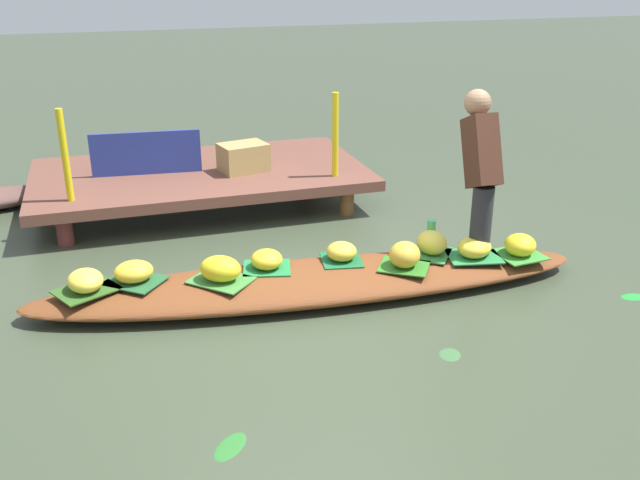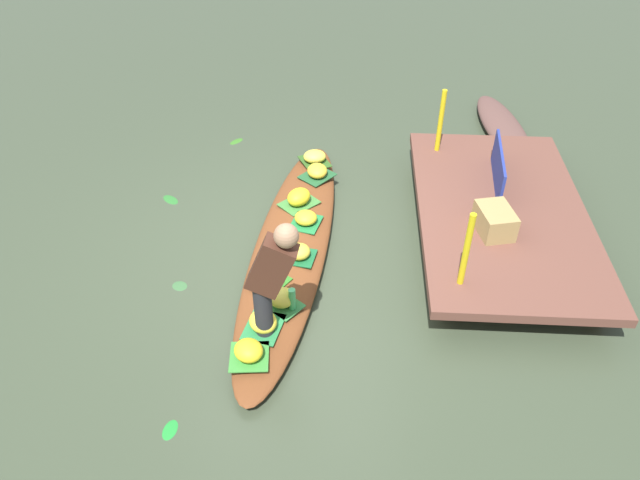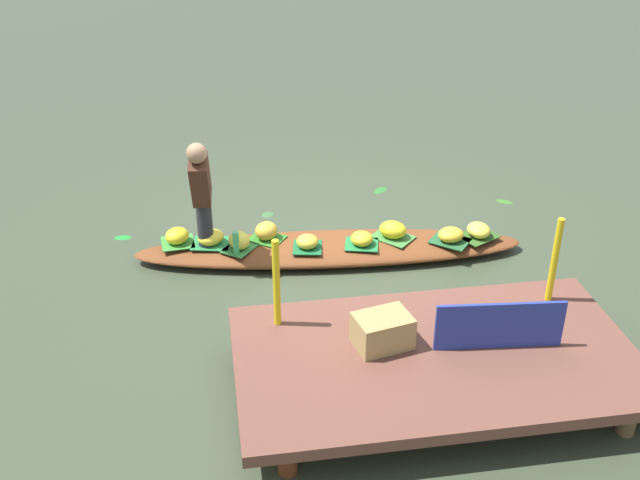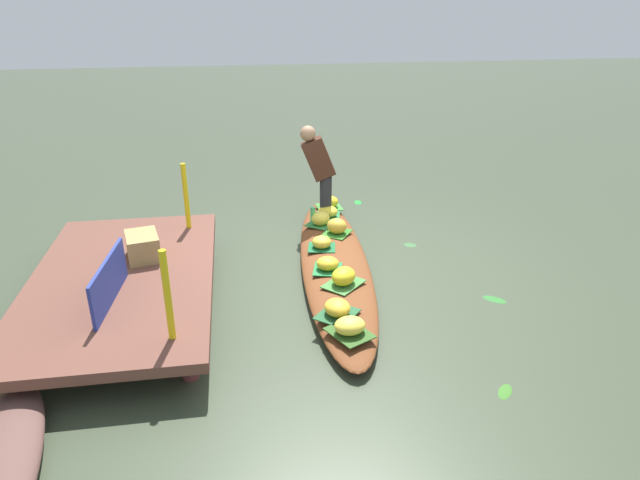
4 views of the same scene
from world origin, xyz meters
name	(u,v)px [view 4 (image 4 of 4)]	position (x,y,z in m)	size (l,w,h in m)	color
canal_water	(335,271)	(0.00, 0.00, 0.00)	(40.00, 40.00, 0.00)	#394330
dock_platform	(122,281)	(-0.47, 2.26, 0.30)	(3.20, 1.80, 0.35)	brown
vendor_boat	(335,264)	(0.00, 0.00, 0.09)	(4.11, 0.77, 0.18)	brown
leaf_mat_0	(322,247)	(0.26, 0.11, 0.19)	(0.32, 0.30, 0.01)	#185E31
banana_bunch_0	(322,242)	(0.26, 0.11, 0.26)	(0.23, 0.23, 0.14)	gold
leaf_mat_1	(337,314)	(-1.25, 0.20, 0.19)	(0.38, 0.31, 0.01)	#22542D
banana_bunch_1	(337,308)	(-1.25, 0.20, 0.26)	(0.27, 0.24, 0.15)	gold
leaf_mat_2	(328,216)	(1.24, -0.13, 0.19)	(0.39, 0.31, 0.01)	#27793F
banana_bunch_2	(328,211)	(1.24, -0.13, 0.26)	(0.28, 0.24, 0.15)	yellow
leaf_mat_3	(337,233)	(0.66, -0.14, 0.19)	(0.35, 0.30, 0.01)	#2D7121
banana_bunch_3	(337,226)	(0.66, -0.14, 0.28)	(0.25, 0.23, 0.19)	gold
leaf_mat_4	(343,284)	(-0.67, 0.03, 0.19)	(0.41, 0.31, 0.01)	#3C7935
banana_bunch_4	(344,276)	(-0.67, 0.03, 0.28)	(0.30, 0.24, 0.18)	yellow
leaf_mat_5	(329,207)	(1.59, -0.21, 0.19)	(0.33, 0.34, 0.01)	#388634
banana_bunch_5	(329,202)	(1.59, -0.21, 0.27)	(0.24, 0.26, 0.16)	yellow
leaf_mat_6	(321,225)	(0.95, 0.01, 0.19)	(0.34, 0.27, 0.01)	#31793B
banana_bunch_6	(321,218)	(0.95, 0.01, 0.28)	(0.25, 0.21, 0.19)	yellow
leaf_mat_7	(350,333)	(-1.58, 0.15, 0.19)	(0.39, 0.31, 0.01)	#2E551E
banana_bunch_7	(350,326)	(-1.58, 0.15, 0.26)	(0.28, 0.24, 0.15)	yellow
leaf_mat_8	(328,269)	(-0.31, 0.14, 0.19)	(0.34, 0.30, 0.01)	#1F7539
banana_bunch_8	(328,263)	(-0.31, 0.14, 0.26)	(0.24, 0.23, 0.14)	gold
vendor_person	(319,166)	(1.30, -0.02, 0.88)	(0.22, 0.47, 1.23)	#28282D
water_bottle	(313,216)	(0.99, 0.11, 0.30)	(0.07, 0.07, 0.24)	#46B567
market_banner	(109,281)	(-0.97, 2.26, 0.56)	(1.03, 0.03, 0.41)	navy
railing_post_west	(167,295)	(-1.67, 1.66, 0.75)	(0.06, 0.06, 0.79)	gold
railing_post_east	(186,196)	(0.73, 1.66, 0.75)	(0.06, 0.06, 0.79)	gold
produce_crate	(143,246)	(-0.07, 2.09, 0.49)	(0.44, 0.32, 0.27)	#A1854F
drifting_plant_0	(495,299)	(-0.91, -1.55, 0.00)	(0.25, 0.13, 0.01)	#2A6C2A
drifting_plant_1	(505,391)	(-2.33, -0.98, 0.00)	(0.22, 0.10, 0.01)	#356D22
drifting_plant_2	(410,245)	(0.56, -1.08, 0.00)	(0.16, 0.13, 0.01)	#366136
drifting_plant_3	(358,202)	(2.21, -0.76, 0.00)	(0.19, 0.11, 0.01)	#20882F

